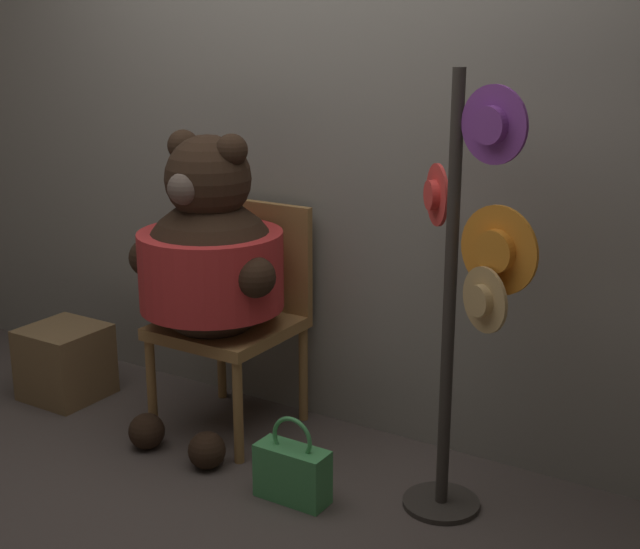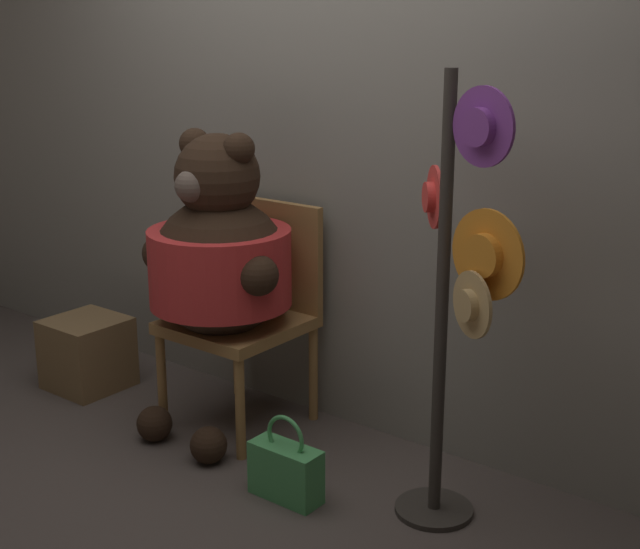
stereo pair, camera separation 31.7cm
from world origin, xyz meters
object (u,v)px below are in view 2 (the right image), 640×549
teddy_bear (219,258)px  hat_display_rack (459,286)px  handbag_on_ground (286,470)px  chair (250,305)px

teddy_bear → hat_display_rack: 1.13m
hat_display_rack → handbag_on_ground: bearing=-156.5°
hat_display_rack → handbag_on_ground: size_ratio=4.72×
chair → teddy_bear: teddy_bear is taller
chair → handbag_on_ground: 0.83m
chair → handbag_on_ground: size_ratio=2.89×
chair → hat_display_rack: bearing=-10.5°
teddy_bear → handbag_on_ground: (0.58, -0.27, -0.65)m
handbag_on_ground → chair: bearing=141.8°
hat_display_rack → teddy_bear: bearing=178.3°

